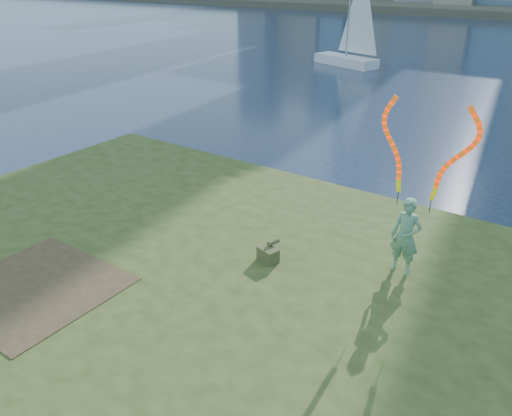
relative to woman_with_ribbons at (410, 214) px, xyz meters
The scene contains 6 objects.
ground 4.81m from the woman_with_ribbons, 154.61° to the right, with size 320.00×320.00×0.00m, color #1A2741.
grassy_knoll 5.96m from the woman_with_ribbons, 133.13° to the right, with size 20.00×18.00×0.80m.
dirt_patch 8.01m from the woman_with_ribbons, 140.32° to the right, with size 3.20×3.00×0.02m, color #47331E.
woman_with_ribbons is the anchor object (origin of this frame).
canvas_bag 3.21m from the woman_with_ribbons, 153.08° to the right, with size 0.52×0.59×0.44m.
sailboat 30.35m from the woman_with_ribbons, 117.47° to the left, with size 5.60×3.20×8.49m.
Camera 1 is at (6.57, -7.68, 6.85)m, focal length 35.00 mm.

